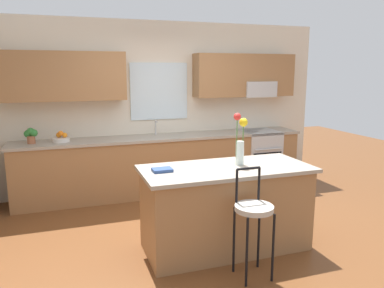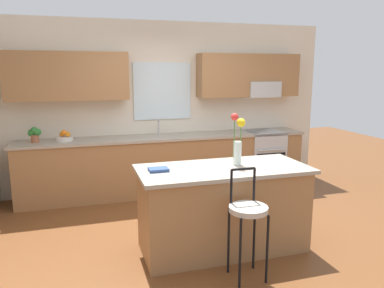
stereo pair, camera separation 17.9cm
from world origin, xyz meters
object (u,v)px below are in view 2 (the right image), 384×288
object	(u,v)px
cookbook	(158,170)
fruit_bowl_oranges	(64,138)
oven_range	(262,158)
potted_plant_small	(35,134)
flower_vase	(238,141)
kitchen_island	(223,208)
bar_stool_near	(248,214)

from	to	relation	value
cookbook	fruit_bowl_oranges	xyz separation A→B (m)	(-0.97, 2.04, 0.03)
oven_range	potted_plant_small	world-z (taller)	potted_plant_small
potted_plant_small	flower_vase	bearing A→B (deg)	-42.10
kitchen_island	fruit_bowl_oranges	bearing A→B (deg)	128.52
bar_stool_near	flower_vase	world-z (taller)	flower_vase
bar_stool_near	potted_plant_small	world-z (taller)	potted_plant_small
flower_vase	fruit_bowl_oranges	world-z (taller)	flower_vase
kitchen_island	cookbook	distance (m)	0.84
flower_vase	potted_plant_small	distance (m)	3.03
kitchen_island	flower_vase	world-z (taller)	flower_vase
oven_range	flower_vase	world-z (taller)	flower_vase
oven_range	bar_stool_near	xyz separation A→B (m)	(-1.54, -2.69, 0.18)
bar_stool_near	cookbook	bearing A→B (deg)	135.64
fruit_bowl_oranges	oven_range	bearing A→B (deg)	-0.52
flower_vase	cookbook	world-z (taller)	flower_vase
oven_range	cookbook	bearing A→B (deg)	-137.95
oven_range	fruit_bowl_oranges	xyz separation A→B (m)	(-3.21, 0.03, 0.51)
flower_vase	fruit_bowl_oranges	xyz separation A→B (m)	(-1.85, 2.04, -0.22)
cookbook	potted_plant_small	bearing A→B (deg)	123.92
oven_range	bar_stool_near	size ratio (longest dim) A/B	0.88
bar_stool_near	cookbook	size ratio (longest dim) A/B	5.21
cookbook	kitchen_island	bearing A→B (deg)	-4.17
flower_vase	cookbook	bearing A→B (deg)	-179.56
cookbook	potted_plant_small	xyz separation A→B (m)	(-1.37, 2.04, 0.11)
kitchen_island	oven_range	bearing A→B (deg)	53.27
oven_range	potted_plant_small	xyz separation A→B (m)	(-3.60, 0.02, 0.59)
oven_range	potted_plant_small	bearing A→B (deg)	179.61
kitchen_island	potted_plant_small	size ratio (longest dim) A/B	8.14
kitchen_island	potted_plant_small	world-z (taller)	potted_plant_small
kitchen_island	cookbook	size ratio (longest dim) A/B	9.13
oven_range	bar_stool_near	bearing A→B (deg)	-119.78
bar_stool_near	flower_vase	bearing A→B (deg)	74.89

